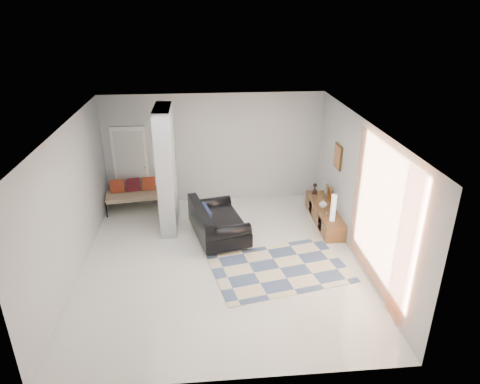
{
  "coord_description": "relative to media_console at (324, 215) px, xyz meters",
  "views": [
    {
      "loc": [
        -0.27,
        -7.35,
        4.79
      ],
      "look_at": [
        0.45,
        0.6,
        1.24
      ],
      "focal_mm": 32.0,
      "sensor_mm": 36.0,
      "label": 1
    }
  ],
  "objects": [
    {
      "name": "hallway_door",
      "position": [
        -4.62,
        1.52,
        0.82
      ],
      "size": [
        0.85,
        0.06,
        2.04
      ],
      "primitive_type": "cube",
      "color": "white",
      "rests_on": "floor"
    },
    {
      "name": "wall_art",
      "position": [
        0.2,
        -0.0,
        1.45
      ],
      "size": [
        0.04,
        0.45,
        0.55
      ],
      "primitive_type": "cube",
      "color": "#3F2811",
      "rests_on": "wall_right"
    },
    {
      "name": "area_rug",
      "position": [
        -1.38,
        -1.83,
        -0.2
      ],
      "size": [
        2.88,
        2.21,
        0.01
      ],
      "primitive_type": "cube",
      "rotation": [
        0.0,
        0.0,
        0.21
      ],
      "color": "beige",
      "rests_on": "floor"
    },
    {
      "name": "ceiling",
      "position": [
        -2.52,
        -1.44,
        2.6
      ],
      "size": [
        6.0,
        6.0,
        0.0
      ],
      "primitive_type": "plane",
      "rotation": [
        3.14,
        0.0,
        0.0
      ],
      "color": "white",
      "rests_on": "wall_back"
    },
    {
      "name": "wall_front",
      "position": [
        -2.52,
        -4.44,
        1.2
      ],
      "size": [
        6.0,
        0.0,
        6.0
      ],
      "primitive_type": "plane",
      "rotation": [
        -1.57,
        0.0,
        0.0
      ],
      "color": "#B7BABC",
      "rests_on": "ground"
    },
    {
      "name": "wall_right",
      "position": [
        0.23,
        -1.44,
        1.2
      ],
      "size": [
        0.0,
        6.0,
        6.0
      ],
      "primitive_type": "plane",
      "rotation": [
        1.57,
        0.0,
        -1.57
      ],
      "color": "#B7BABC",
      "rests_on": "ground"
    },
    {
      "name": "vase",
      "position": [
        -0.05,
        -0.01,
        0.3
      ],
      "size": [
        0.22,
        0.22,
        0.2
      ],
      "primitive_type": "imported",
      "rotation": [
        0.0,
        0.0,
        -0.13
      ],
      "color": "silver",
      "rests_on": "media_console"
    },
    {
      "name": "wall_back",
      "position": [
        -2.52,
        1.56,
        1.2
      ],
      "size": [
        6.0,
        0.0,
        6.0
      ],
      "primitive_type": "plane",
      "rotation": [
        1.57,
        0.0,
        0.0
      ],
      "color": "#B7BABC",
      "rests_on": "ground"
    },
    {
      "name": "cylinder_lamp",
      "position": [
        -0.02,
        -0.67,
        0.5
      ],
      "size": [
        0.11,
        0.11,
        0.61
      ],
      "primitive_type": "cylinder",
      "color": "silver",
      "rests_on": "media_console"
    },
    {
      "name": "wall_left",
      "position": [
        -5.27,
        -1.44,
        1.2
      ],
      "size": [
        0.0,
        6.0,
        6.0
      ],
      "primitive_type": "plane",
      "rotation": [
        1.57,
        0.0,
        1.57
      ],
      "color": "#B7BABC",
      "rests_on": "ground"
    },
    {
      "name": "daybed",
      "position": [
        -4.45,
        1.18,
        0.22
      ],
      "size": [
        1.73,
        0.91,
        0.77
      ],
      "rotation": [
        0.0,
        0.0,
        0.13
      ],
      "color": "black",
      "rests_on": "floor"
    },
    {
      "name": "bronze_figurine",
      "position": [
        -0.05,
        0.78,
        0.33
      ],
      "size": [
        0.15,
        0.15,
        0.27
      ],
      "primitive_type": null,
      "rotation": [
        0.0,
        0.0,
        0.1
      ],
      "color": "black",
      "rests_on": "media_console"
    },
    {
      "name": "media_console",
      "position": [
        0.0,
        0.0,
        0.0
      ],
      "size": [
        0.45,
        1.96,
        0.8
      ],
      "color": "brown",
      "rests_on": "floor"
    },
    {
      "name": "curtain",
      "position": [
        0.15,
        -2.59,
        1.25
      ],
      "size": [
        0.0,
        2.55,
        2.55
      ],
      "primitive_type": "plane",
      "rotation": [
        1.57,
        0.0,
        1.57
      ],
      "color": "#FF8043",
      "rests_on": "wall_right"
    },
    {
      "name": "loveseat",
      "position": [
        -2.58,
        -0.46,
        0.15
      ],
      "size": [
        1.36,
        1.89,
        0.76
      ],
      "rotation": [
        0.0,
        0.0,
        0.23
      ],
      "color": "silver",
      "rests_on": "floor"
    },
    {
      "name": "floor",
      "position": [
        -2.52,
        -1.44,
        -0.2
      ],
      "size": [
        6.0,
        6.0,
        0.0
      ],
      "primitive_type": "plane",
      "color": "silver",
      "rests_on": "ground"
    },
    {
      "name": "partition_column",
      "position": [
        -3.62,
        0.16,
        1.2
      ],
      "size": [
        0.35,
        1.2,
        2.8
      ],
      "primitive_type": "cube",
      "color": "#ACB1B3",
      "rests_on": "floor"
    }
  ]
}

